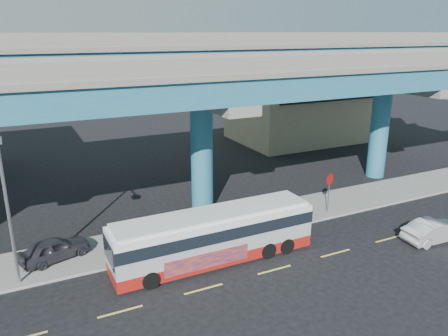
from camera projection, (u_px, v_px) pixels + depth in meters
name	position (u px, v px, depth m)	size (l,w,h in m)	color
ground	(271.00, 267.00, 22.82)	(120.00, 120.00, 0.00)	black
sidewalk	(225.00, 226.00, 27.51)	(70.00, 4.00, 0.15)	gray
lane_markings	(274.00, 270.00, 22.56)	(58.00, 0.12, 0.01)	#D8C64C
viaduct	(200.00, 75.00, 27.88)	(52.00, 12.40, 11.70)	#1F5978
building_beige	(299.00, 108.00, 49.03)	(14.00, 10.23, 7.00)	tan
transit_bus	(214.00, 234.00, 23.01)	(11.06, 2.45, 2.83)	maroon
sedan	(435.00, 230.00, 25.50)	(4.08, 1.58, 1.32)	#A4A4A8
parked_car	(55.00, 249.00, 23.13)	(3.92, 2.54, 1.24)	#323238
street_lamp	(4.00, 188.00, 19.20)	(0.50, 2.54, 7.79)	gray
stop_sign	(330.00, 184.00, 28.72)	(0.78, 0.33, 2.77)	gray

